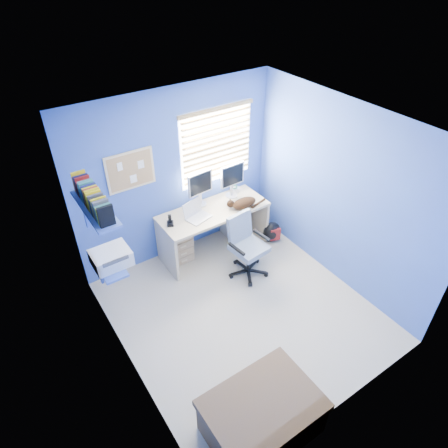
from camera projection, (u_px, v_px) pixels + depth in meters
floor at (242, 311)px, 5.20m from camera, size 3.00×3.20×0.00m
ceiling at (250, 130)px, 3.71m from camera, size 3.00×3.20×0.00m
wall_back at (177, 176)px, 5.52m from camera, size 3.00×0.01×2.50m
wall_front at (357, 332)px, 3.39m from camera, size 3.00×0.01×2.50m
wall_left at (118, 290)px, 3.78m from camera, size 0.01×3.20×2.50m
wall_right at (339, 195)px, 5.13m from camera, size 0.01×3.20×2.50m
desk at (214, 230)px, 5.98m from camera, size 1.62×0.65×0.74m
laptop at (198, 212)px, 5.53m from camera, size 0.39×0.34×0.22m
monitor_left at (200, 189)px, 5.71m from camera, size 0.41×0.16×0.54m
monitor_right at (232, 181)px, 5.90m from camera, size 0.40×0.14×0.54m
phone at (170, 220)px, 5.42m from camera, size 0.13×0.14×0.17m
mug at (234, 189)px, 6.13m from camera, size 0.10×0.09×0.10m
cd_spindle at (235, 190)px, 6.15m from camera, size 0.13×0.13×0.07m
cat at (244, 203)px, 5.78m from camera, size 0.44×0.34×0.14m
tower_pc at (232, 225)px, 6.34m from camera, size 0.19×0.44×0.45m
drawer_boxes at (179, 245)px, 5.86m from camera, size 0.35×0.28×0.54m
yellow_book at (232, 240)px, 6.20m from camera, size 0.03×0.17×0.24m
backpack at (272, 232)px, 6.27m from camera, size 0.35×0.31×0.35m
bed_corner at (262, 417)px, 3.82m from camera, size 1.03×0.73×0.49m
office_chair at (246, 253)px, 5.60m from camera, size 0.59×0.59×0.92m
window_blinds at (217, 146)px, 5.61m from camera, size 1.15×0.05×1.10m
corkboard at (130, 171)px, 5.04m from camera, size 0.64×0.02×0.52m
wall_shelves at (102, 230)px, 4.24m from camera, size 0.42×0.90×1.05m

